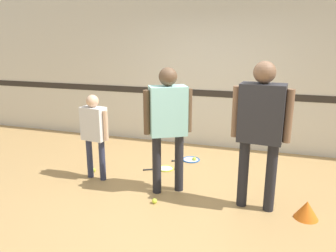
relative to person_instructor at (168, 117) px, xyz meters
name	(u,v)px	position (x,y,z in m)	size (l,w,h in m)	color
ground_plane	(179,197)	(0.19, -0.14, -1.04)	(16.00, 16.00, 0.00)	tan
wall_back	(214,62)	(0.19, 2.13, 0.56)	(16.00, 0.07, 3.20)	silver
person_instructor	(168,117)	(0.00, 0.00, 0.00)	(0.56, 0.46, 1.68)	#232328
person_student_left	(94,128)	(-1.14, 0.08, -0.26)	(0.47, 0.24, 1.26)	#2D334C
person_student_right	(261,121)	(1.16, -0.10, 0.07)	(0.68, 0.32, 1.79)	#232328
racket_spare_on_floor	(190,160)	(0.01, 1.22, -1.03)	(0.51, 0.41, 0.03)	blue
racket_second_spare	(164,169)	(-0.29, 0.71, -1.03)	(0.50, 0.36, 0.03)	#C6D838
tennis_ball_near_instructor	(154,201)	(-0.06, -0.38, -1.01)	(0.07, 0.07, 0.07)	#CCE038
tennis_ball_by_spare_racket	(194,159)	(0.08, 1.22, -1.01)	(0.07, 0.07, 0.07)	#CCE038
tennis_ball_stray_left	(177,167)	(-0.10, 0.77, -1.01)	(0.07, 0.07, 0.07)	#CCE038
tennis_ball_stray_right	(94,170)	(-1.31, 0.26, -1.01)	(0.07, 0.07, 0.07)	#CCE038
training_cone	(307,210)	(1.74, -0.18, -0.93)	(0.28, 0.28, 0.22)	orange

